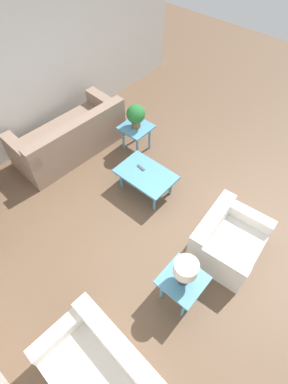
{
  "coord_description": "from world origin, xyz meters",
  "views": [
    {
      "loc": [
        -1.52,
        2.3,
        4.03
      ],
      "look_at": [
        0.3,
        0.21,
        0.55
      ],
      "focal_mm": 28.0,
      "sensor_mm": 36.0,
      "label": 1
    }
  ],
  "objects_px": {
    "armchair": "(227,241)",
    "potted_plant": "(136,115)",
    "table_lamp": "(185,270)",
    "loveseat": "(104,374)",
    "sofa": "(71,138)",
    "side_table_lamp": "(182,282)",
    "coffee_table": "(146,175)",
    "side_table_plant": "(136,130)"
  },
  "relations": [
    {
      "from": "sofa",
      "to": "armchair",
      "type": "relative_size",
      "value": 1.99
    },
    {
      "from": "side_table_plant",
      "to": "side_table_lamp",
      "type": "bearing_deg",
      "value": 143.15
    },
    {
      "from": "sofa",
      "to": "table_lamp",
      "type": "height_order",
      "value": "table_lamp"
    },
    {
      "from": "coffee_table",
      "to": "potted_plant",
      "type": "height_order",
      "value": "potted_plant"
    },
    {
      "from": "armchair",
      "to": "side_table_plant",
      "type": "height_order",
      "value": "armchair"
    },
    {
      "from": "loveseat",
      "to": "side_table_plant",
      "type": "bearing_deg",
      "value": 130.41
    },
    {
      "from": "side_table_lamp",
      "to": "coffee_table",
      "type": "bearing_deg",
      "value": -35.36
    },
    {
      "from": "coffee_table",
      "to": "table_lamp",
      "type": "bearing_deg",
      "value": 144.64
    },
    {
      "from": "armchair",
      "to": "side_table_lamp",
      "type": "xyz_separation_m",
      "value": [
        0.08,
        0.98,
        0.18
      ]
    },
    {
      "from": "armchair",
      "to": "coffee_table",
      "type": "relative_size",
      "value": 1.13
    },
    {
      "from": "side_table_lamp",
      "to": "potted_plant",
      "type": "xyz_separation_m",
      "value": [
        2.35,
        -1.76,
        0.34
      ]
    },
    {
      "from": "sofa",
      "to": "potted_plant",
      "type": "bearing_deg",
      "value": 136.75
    },
    {
      "from": "side_table_plant",
      "to": "side_table_lamp",
      "type": "height_order",
      "value": "same"
    },
    {
      "from": "armchair",
      "to": "table_lamp",
      "type": "relative_size",
      "value": 2.54
    },
    {
      "from": "side_table_lamp",
      "to": "table_lamp",
      "type": "xyz_separation_m",
      "value": [
        0.0,
        -0.0,
        0.36
      ]
    },
    {
      "from": "side_table_plant",
      "to": "sofa",
      "type": "bearing_deg",
      "value": 43.44
    },
    {
      "from": "sofa",
      "to": "loveseat",
      "type": "distance_m",
      "value": 3.88
    },
    {
      "from": "coffee_table",
      "to": "side_table_plant",
      "type": "relative_size",
      "value": 1.74
    },
    {
      "from": "coffee_table",
      "to": "potted_plant",
      "type": "distance_m",
      "value": 1.13
    },
    {
      "from": "sofa",
      "to": "side_table_plant",
      "type": "relative_size",
      "value": 3.9
    },
    {
      "from": "table_lamp",
      "to": "sofa",
      "type": "bearing_deg",
      "value": -15.84
    },
    {
      "from": "side_table_plant",
      "to": "side_table_lamp",
      "type": "xyz_separation_m",
      "value": [
        -2.35,
        1.76,
        0.0
      ]
    },
    {
      "from": "table_lamp",
      "to": "loveseat",
      "type": "bearing_deg",
      "value": 87.22
    },
    {
      "from": "armchair",
      "to": "side_table_plant",
      "type": "distance_m",
      "value": 2.55
    },
    {
      "from": "armchair",
      "to": "potted_plant",
      "type": "bearing_deg",
      "value": 67.72
    },
    {
      "from": "loveseat",
      "to": "table_lamp",
      "type": "distance_m",
      "value": 1.42
    },
    {
      "from": "side_table_plant",
      "to": "table_lamp",
      "type": "height_order",
      "value": "table_lamp"
    },
    {
      "from": "potted_plant",
      "to": "sofa",
      "type": "bearing_deg",
      "value": 43.44
    },
    {
      "from": "side_table_plant",
      "to": "coffee_table",
      "type": "bearing_deg",
      "value": 140.47
    },
    {
      "from": "armchair",
      "to": "side_table_lamp",
      "type": "bearing_deg",
      "value": 170.84
    },
    {
      "from": "sofa",
      "to": "table_lamp",
      "type": "distance_m",
      "value": 3.4
    },
    {
      "from": "loveseat",
      "to": "armchair",
      "type": "bearing_deg",
      "value": 90.22
    },
    {
      "from": "side_table_lamp",
      "to": "loveseat",
      "type": "bearing_deg",
      "value": 87.22
    },
    {
      "from": "potted_plant",
      "to": "loveseat",
      "type": "bearing_deg",
      "value": 126.61
    },
    {
      "from": "side_table_lamp",
      "to": "side_table_plant",
      "type": "bearing_deg",
      "value": -36.85
    },
    {
      "from": "coffee_table",
      "to": "side_table_lamp",
      "type": "xyz_separation_m",
      "value": [
        -1.54,
        1.09,
        0.08
      ]
    },
    {
      "from": "loveseat",
      "to": "coffee_table",
      "type": "bearing_deg",
      "value": 125.33
    },
    {
      "from": "loveseat",
      "to": "table_lamp",
      "type": "bearing_deg",
      "value": 91.02
    },
    {
      "from": "armchair",
      "to": "potted_plant",
      "type": "relative_size",
      "value": 2.39
    },
    {
      "from": "sofa",
      "to": "side_table_plant",
      "type": "xyz_separation_m",
      "value": [
        -0.89,
        -0.84,
        0.14
      ]
    },
    {
      "from": "loveseat",
      "to": "potted_plant",
      "type": "distance_m",
      "value": 3.86
    },
    {
      "from": "armchair",
      "to": "side_table_lamp",
      "type": "height_order",
      "value": "armchair"
    }
  ]
}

